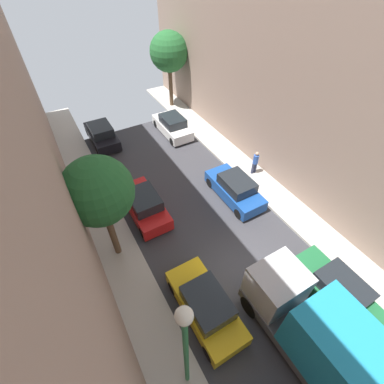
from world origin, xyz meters
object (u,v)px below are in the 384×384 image
parked_car_left_2 (144,205)px  parked_car_right_1 (235,189)px  delivery_truck (328,346)px  parked_car_left_3 (102,135)px  street_tree_2 (98,192)px  parked_car_left_1 (206,305)px  pedestrian (255,162)px  lamp_post (186,345)px  parked_car_right_0 (336,291)px  parked_car_right_2 (172,126)px  street_tree_1 (169,52)px

parked_car_left_2 → parked_car_right_1: size_ratio=1.00×
parked_car_right_1 → delivery_truck: delivery_truck is taller
parked_car_left_2 → parked_car_left_3: 8.62m
street_tree_2 → parked_car_left_1: bearing=-64.7°
parked_car_left_2 → parked_car_right_1: 5.61m
pedestrian → lamp_post: (-9.78, -8.17, 3.13)m
parked_car_right_1 → lamp_post: size_ratio=0.67×
parked_car_right_0 → lamp_post: bearing=175.7°
parked_car_left_1 → parked_car_left_2: size_ratio=1.00×
parked_car_right_2 → parked_car_left_1: bearing=-111.3°
parked_car_left_1 → delivery_truck: (2.70, -3.69, 1.07)m
delivery_truck → pedestrian: size_ratio=3.84×
parked_car_right_1 → street_tree_2: bearing=-177.5°
parked_car_left_2 → parked_car_right_2: same height
parked_car_right_2 → street_tree_2: (-7.72, -8.93, 3.79)m
parked_car_left_2 → street_tree_1: street_tree_1 is taller
parked_car_left_2 → lamp_post: (-1.90, -8.56, 3.48)m
street_tree_1 → parked_car_right_1: bearing=-99.3°
parked_car_left_1 → pedestrian: size_ratio=2.44×
delivery_truck → lamp_post: lamp_post is taller
parked_car_left_3 → street_tree_2: street_tree_2 is taller
parked_car_right_1 → parked_car_right_2: size_ratio=1.00×
lamp_post → pedestrian: bearing=39.9°
parked_car_left_1 → lamp_post: bearing=-136.7°
parked_car_right_0 → parked_car_right_2: 16.16m
parked_car_left_1 → lamp_post: size_ratio=0.67×
street_tree_1 → lamp_post: (-9.42, -19.99, -0.62)m
parked_car_left_3 → parked_car_right_0: same height
parked_car_right_0 → street_tree_1: bearing=84.1°
delivery_truck → street_tree_2: bearing=120.3°
street_tree_1 → street_tree_2: 16.54m
parked_car_right_0 → lamp_post: lamp_post is taller
pedestrian → lamp_post: size_ratio=0.27×
delivery_truck → street_tree_1: street_tree_1 is taller
pedestrian → street_tree_1: size_ratio=0.27×
parked_car_left_2 → parked_car_right_2: 8.88m
street_tree_1 → delivery_truck: bearing=-102.4°
delivery_truck → street_tree_2: (-5.02, 8.58, 2.72)m
parked_car_right_0 → delivery_truck: delivery_truck is taller
street_tree_1 → pedestrian: bearing=-88.2°
parked_car_right_0 → pedestrian: size_ratio=2.44×
parked_car_left_1 → parked_car_right_1: size_ratio=1.00×
parked_car_left_2 → delivery_truck: (2.70, -10.46, 1.07)m
lamp_post → delivery_truck: bearing=-22.4°
parked_car_right_2 → lamp_post: lamp_post is taller
parked_car_left_1 → parked_car_right_0: (5.40, -2.34, 0.00)m
parked_car_left_2 → pedestrian: bearing=-2.8°
street_tree_1 → parked_car_left_2: bearing=-123.3°
parked_car_right_2 → delivery_truck: size_ratio=0.64×
parked_car_left_2 → parked_car_left_1: bearing=-90.0°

